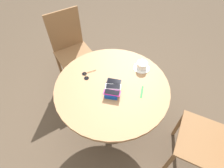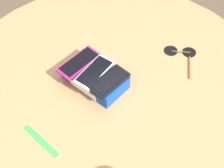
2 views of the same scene
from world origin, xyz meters
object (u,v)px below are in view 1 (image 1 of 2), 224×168
at_px(chair_far_side, 72,50).
at_px(phone_magenta, 112,93).
at_px(phone_black, 114,82).
at_px(saucer, 141,68).
at_px(coffee_cup, 142,65).
at_px(lanyard_strap, 142,92).
at_px(round_table, 112,94).
at_px(phone_white, 113,87).
at_px(sunglasses, 86,75).
at_px(chair_near_window, 217,145).
at_px(phone_box, 113,89).

bearing_deg(chair_far_side, phone_magenta, -125.08).
distance_m(phone_black, saucer, 0.33).
bearing_deg(coffee_cup, lanyard_strap, -159.64).
height_order(round_table, coffee_cup, coffee_cup).
relative_size(saucer, coffee_cup, 1.19).
xyz_separation_m(round_table, chair_far_side, (0.48, 0.77, -0.13)).
height_order(round_table, phone_magenta, phone_magenta).
distance_m(phone_white, coffee_cup, 0.37).
bearing_deg(phone_magenta, coffee_cup, -14.57).
bearing_deg(chair_far_side, phone_black, -120.80).
xyz_separation_m(coffee_cup, lanyard_strap, (-0.26, -0.10, -0.04)).
relative_size(sunglasses, chair_near_window, 0.16).
xyz_separation_m(round_table, chair_near_window, (0.00, -0.94, -0.14)).
bearing_deg(chair_far_side, phone_box, -123.18).
bearing_deg(saucer, phone_magenta, 165.22).
xyz_separation_m(phone_white, sunglasses, (0.05, 0.29, -0.05)).
bearing_deg(saucer, chair_near_window, -111.03).
relative_size(phone_white, chair_far_side, 0.15).
bearing_deg(chair_near_window, lanyard_strap, 86.25).
bearing_deg(saucer, phone_white, 160.30).
bearing_deg(chair_near_window, saucer, 68.97).
height_order(phone_black, lanyard_strap, phone_black).
xyz_separation_m(round_table, phone_magenta, (-0.10, -0.05, 0.16)).
bearing_deg(sunglasses, phone_white, -99.31).
bearing_deg(round_table, phone_magenta, -154.01).
height_order(coffee_cup, sunglasses, coffee_cup).
bearing_deg(phone_magenta, sunglasses, 71.32).
bearing_deg(phone_white, sunglasses, 80.69).
height_order(round_table, sunglasses, sunglasses).
xyz_separation_m(phone_magenta, phone_black, (0.11, 0.03, 0.00)).
bearing_deg(round_table, phone_black, -59.89).
height_order(saucer, coffee_cup, coffee_cup).
distance_m(phone_magenta, chair_far_side, 1.05).
relative_size(round_table, coffee_cup, 7.99).
bearing_deg(phone_box, coffee_cup, -19.67).
bearing_deg(chair_near_window, chair_far_side, 74.41).
xyz_separation_m(phone_magenta, saucer, (0.40, -0.11, -0.04)).
bearing_deg(coffee_cup, phone_magenta, 165.43).
bearing_deg(sunglasses, phone_box, -99.95).
distance_m(phone_black, chair_near_window, 0.98).
distance_m(phone_black, sunglasses, 0.27).
bearing_deg(lanyard_strap, phone_white, 112.16).
height_order(phone_magenta, chair_near_window, chair_near_window).
height_order(lanyard_strap, chair_far_side, chair_far_side).
distance_m(round_table, phone_magenta, 0.20).
bearing_deg(saucer, sunglasses, 125.97).
distance_m(phone_box, saucer, 0.37).
distance_m(sunglasses, chair_near_window, 1.22).
bearing_deg(chair_far_side, sunglasses, -132.52).
distance_m(chair_near_window, chair_far_side, 1.78).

